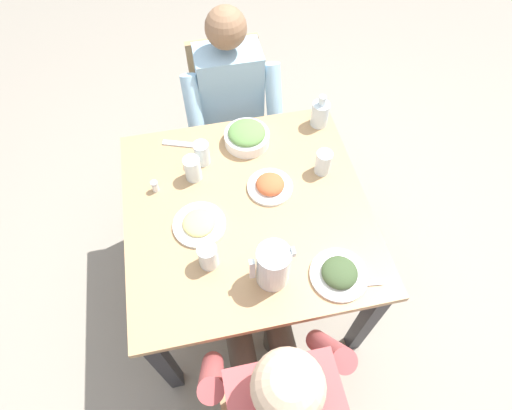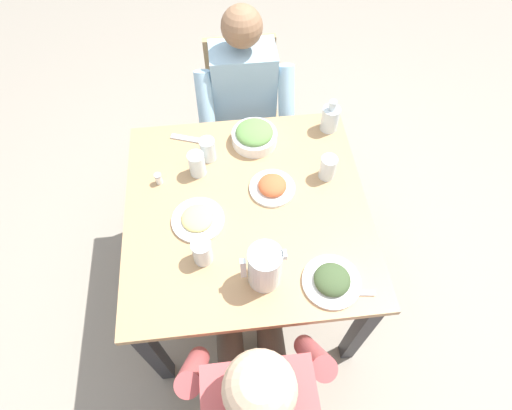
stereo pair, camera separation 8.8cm
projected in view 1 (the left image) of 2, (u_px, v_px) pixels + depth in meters
The scene contains 19 objects.
ground_plane at pixel (249, 280), 2.32m from camera, with size 8.00×8.00×0.00m, color gray.
dining_table at pixel (247, 222), 1.79m from camera, with size 0.99×0.99×0.74m.
chair_near at pixel (229, 107), 2.38m from camera, with size 0.40×0.40×0.86m.
diner_near at pixel (234, 114), 2.15m from camera, with size 0.48×0.53×1.16m.
diner_far at pixel (274, 382), 1.43m from camera, with size 0.48×0.53×1.16m.
water_pitcher at pixel (273, 266), 1.45m from camera, with size 0.16×0.12×0.19m.
salad_bowl at pixel (247, 136), 1.86m from camera, with size 0.20×0.20×0.09m.
plate_fries at pixel (199, 224), 1.64m from camera, with size 0.21×0.21×0.04m.
plate_rice_curry at pixel (270, 185), 1.74m from camera, with size 0.19×0.19×0.06m.
plate_dolmas at pixel (339, 273), 1.52m from camera, with size 0.21×0.21×0.06m.
water_glass_far_right at pixel (202, 153), 1.79m from camera, with size 0.07×0.07×0.11m, color silver.
water_glass_near_right at pixel (208, 256), 1.52m from camera, with size 0.07×0.07×0.11m, color silver.
water_glass_center at pixel (323, 162), 1.76m from camera, with size 0.07×0.07×0.11m, color silver.
water_glass_by_pitcher at pixel (193, 169), 1.74m from camera, with size 0.07×0.07×0.11m, color silver.
oil_carafe at pixel (320, 115), 1.91m from camera, with size 0.08×0.08×0.16m.
salt_shaker at pixel (155, 186), 1.73m from camera, with size 0.03×0.03×0.05m.
fork_near at pixel (181, 144), 1.89m from camera, with size 0.17×0.03×0.01m, color silver.
knife_near at pixel (357, 284), 1.51m from camera, with size 0.18×0.02×0.01m, color silver.
fork_far at pixel (344, 280), 1.52m from camera, with size 0.17×0.03×0.01m, color silver.
Camera 1 is at (0.15, 0.91, 2.16)m, focal length 29.20 mm.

